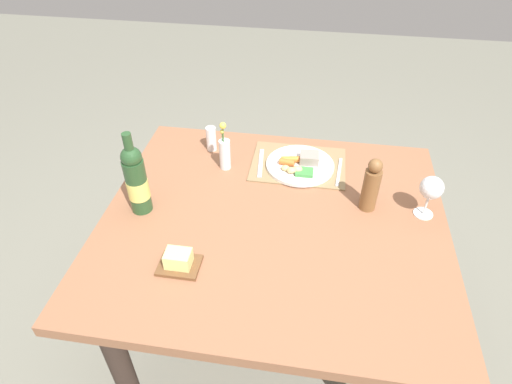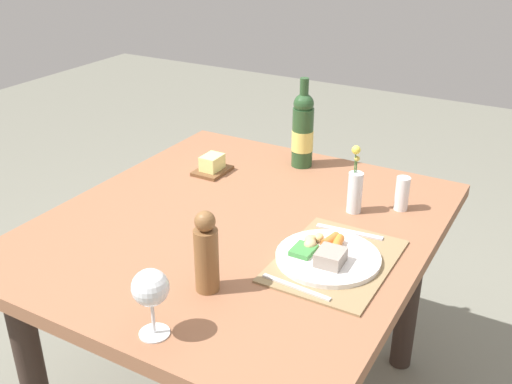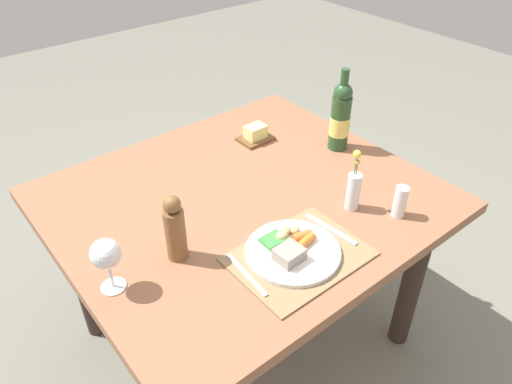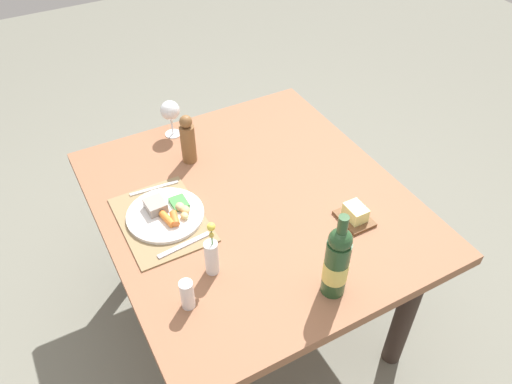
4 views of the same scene
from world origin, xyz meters
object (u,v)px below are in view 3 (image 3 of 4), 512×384
(dining_table, at_px, (244,220))
(dinner_plate, at_px, (292,250))
(flower_vase, at_px, (354,189))
(wine_glass, at_px, (106,255))
(pepper_mill, at_px, (175,229))
(wine_bottle, at_px, (340,117))
(fork, at_px, (246,275))
(salt_shaker, at_px, (400,202))
(butter_dish, at_px, (256,134))
(knife, at_px, (331,229))

(dining_table, relative_size, dinner_plate, 4.40)
(flower_vase, distance_m, wine_glass, 0.78)
(pepper_mill, height_order, wine_bottle, wine_bottle)
(dinner_plate, height_order, fork, dinner_plate)
(wine_glass, bearing_deg, salt_shaker, -18.68)
(flower_vase, distance_m, butter_dish, 0.54)
(butter_dish, bearing_deg, wine_bottle, -48.90)
(fork, bearing_deg, flower_vase, 7.99)
(dinner_plate, height_order, wine_glass, wine_glass)
(fork, relative_size, flower_vase, 0.88)
(wine_bottle, xyz_separation_m, butter_dish, (-0.21, 0.24, -0.11))
(dinner_plate, bearing_deg, fork, 175.45)
(dining_table, distance_m, dinner_plate, 0.34)
(dinner_plate, bearing_deg, pepper_mill, 142.10)
(dining_table, bearing_deg, dinner_plate, -102.38)
(butter_dish, bearing_deg, wine_glass, -154.82)
(dinner_plate, height_order, pepper_mill, pepper_mill)
(dinner_plate, xyz_separation_m, wine_glass, (-0.46, 0.21, 0.10))
(dining_table, xyz_separation_m, flower_vase, (0.23, -0.27, 0.18))
(flower_vase, distance_m, pepper_mill, 0.58)
(knife, bearing_deg, dining_table, 101.05)
(pepper_mill, xyz_separation_m, butter_dish, (0.59, 0.38, -0.08))
(flower_vase, height_order, wine_bottle, wine_bottle)
(fork, distance_m, salt_shaker, 0.55)
(knife, height_order, pepper_mill, pepper_mill)
(knife, distance_m, wine_glass, 0.66)
(fork, distance_m, flower_vase, 0.46)
(fork, xyz_separation_m, knife, (0.32, -0.01, 0.00))
(wine_glass, bearing_deg, knife, -18.45)
(wine_glass, xyz_separation_m, butter_dish, (0.79, 0.37, -0.09))
(flower_vase, height_order, pepper_mill, same)
(pepper_mill, relative_size, wine_bottle, 0.67)
(knife, distance_m, butter_dish, 0.60)
(butter_dish, bearing_deg, pepper_mill, -147.46)
(fork, height_order, knife, same)
(knife, distance_m, flower_vase, 0.16)
(fork, xyz_separation_m, pepper_mill, (-0.10, 0.19, 0.09))
(wine_glass, xyz_separation_m, salt_shaker, (0.84, -0.29, -0.06))
(knife, bearing_deg, flower_vase, 11.27)
(fork, height_order, salt_shaker, salt_shaker)
(dining_table, distance_m, flower_vase, 0.40)
(dinner_plate, bearing_deg, wine_bottle, 31.62)
(wine_bottle, bearing_deg, salt_shaker, -111.11)
(dining_table, bearing_deg, fork, -126.81)
(salt_shaker, distance_m, butter_dish, 0.66)
(knife, bearing_deg, salt_shaker, -24.79)
(salt_shaker, bearing_deg, wine_glass, 161.32)
(fork, relative_size, pepper_mill, 0.88)
(knife, xyz_separation_m, salt_shaker, (0.22, -0.08, 0.04))
(knife, distance_m, wine_bottle, 0.52)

